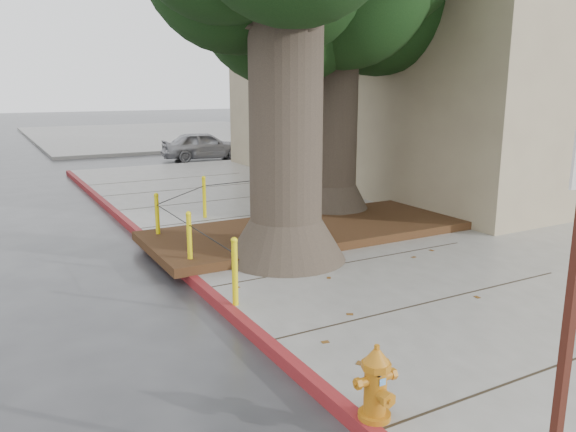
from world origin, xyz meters
name	(u,v)px	position (x,y,z in m)	size (l,w,h in m)	color
ground	(403,319)	(0.00, 0.00, 0.00)	(140.00, 140.00, 0.00)	#28282B
sidewalk_main	(539,223)	(6.00, 2.50, 0.07)	(16.00, 26.00, 0.15)	slate
sidewalk_far	(167,134)	(6.00, 30.00, 0.07)	(16.00, 20.00, 0.15)	slate
curb_red	(196,283)	(-2.00, 2.50, 0.07)	(0.14, 26.00, 0.16)	maroon
planter_bed	(310,230)	(0.90, 3.90, 0.23)	(6.40, 2.60, 0.16)	black
building_corner	(476,25)	(10.00, 8.50, 5.00)	(12.00, 13.00, 10.00)	tan
building_side_white	(333,63)	(16.00, 26.00, 4.50)	(10.00, 10.00, 9.00)	silver
building_side_grey	(355,48)	(22.00, 32.00, 6.00)	(12.00, 14.00, 12.00)	slate
bollard_ring	(217,214)	(-0.87, 4.38, 0.66)	(3.79, 5.39, 0.95)	yellow
fire_hydrant	(376,383)	(-1.90, -1.84, 0.49)	(0.37, 0.32, 0.70)	#C07013
signpost	(571,305)	(-1.45, -3.25, 1.63)	(0.26, 0.07, 2.61)	#471911
car_silver	(204,146)	(3.69, 17.12, 0.60)	(1.42, 3.53, 1.20)	#98989D
car_red	(339,137)	(11.38, 18.40, 0.55)	(1.15, 3.31, 1.09)	#9A0E10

